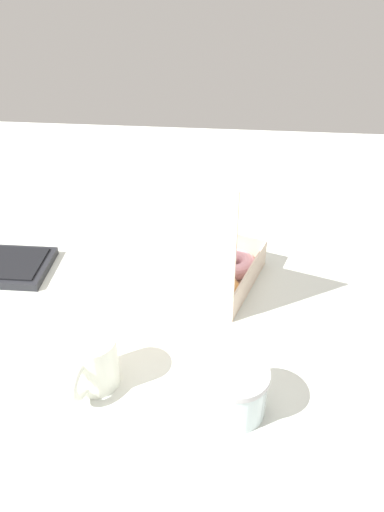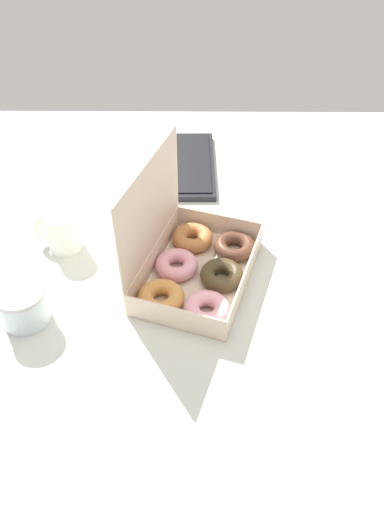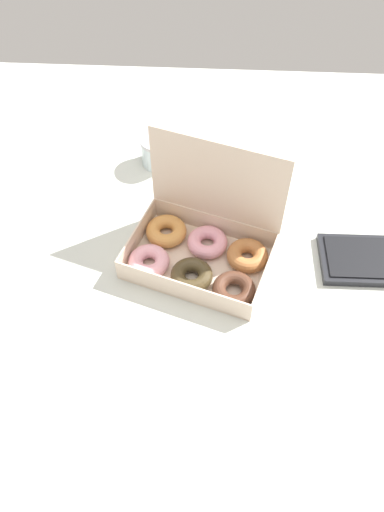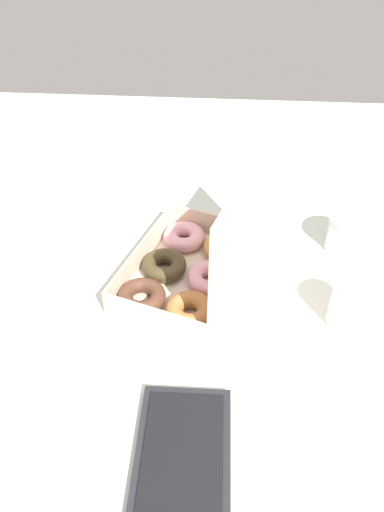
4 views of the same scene
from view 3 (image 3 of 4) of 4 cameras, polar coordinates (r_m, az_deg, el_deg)
The scene contains 4 objects.
ground_plane at distance 119.92cm, azimuth -2.05°, elevation -2.42°, with size 180.00×180.00×2.00cm, color silver.
donut_box at distance 118.92cm, azimuth 0.96°, elevation 0.58°, with size 38.19×31.55×28.48cm.
coffee_mug at distance 140.68cm, azimuth 5.83°, elevation 10.92°, with size 8.13×11.79×9.48cm.
glass_jar at distance 144.12cm, azimuth -3.82°, elevation 11.94°, with size 10.36×10.36×8.48cm.
Camera 3 is at (8.18, -70.13, 95.93)cm, focal length 35.00 mm.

